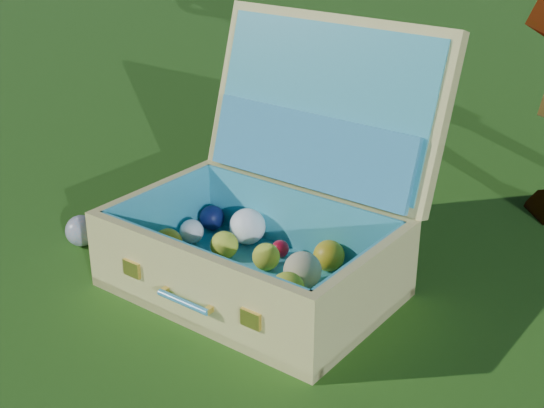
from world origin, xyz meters
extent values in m
plane|color=#215114|center=(0.00, 0.00, 0.00)|extent=(60.00, 60.00, 0.00)
sphere|color=teal|center=(-0.54, -0.09, 0.04)|extent=(0.08, 0.08, 0.08)
cube|color=#DDCF77|center=(-0.07, -0.03, 0.01)|extent=(0.61, 0.43, 0.02)
cube|color=#DDCF77|center=(-0.08, -0.22, 0.09)|extent=(0.59, 0.05, 0.18)
cube|color=#DDCF77|center=(-0.06, 0.15, 0.09)|extent=(0.59, 0.05, 0.18)
cube|color=#DDCF77|center=(-0.35, -0.02, 0.09)|extent=(0.04, 0.35, 0.18)
cube|color=#DDCF77|center=(0.22, -0.05, 0.09)|extent=(0.04, 0.35, 0.18)
cube|color=teal|center=(-0.07, -0.03, 0.02)|extent=(0.57, 0.38, 0.01)
cube|color=teal|center=(-0.08, -0.21, 0.10)|extent=(0.55, 0.04, 0.16)
cube|color=teal|center=(-0.06, 0.14, 0.10)|extent=(0.55, 0.04, 0.16)
cube|color=teal|center=(-0.34, -0.02, 0.10)|extent=(0.02, 0.35, 0.16)
cube|color=teal|center=(0.20, -0.05, 0.10)|extent=(0.02, 0.35, 0.16)
cube|color=#DDCF77|center=(-0.05, 0.24, 0.36)|extent=(0.60, 0.18, 0.39)
cube|color=teal|center=(-0.06, 0.22, 0.37)|extent=(0.55, 0.14, 0.34)
cube|color=teal|center=(-0.06, 0.18, 0.26)|extent=(0.53, 0.09, 0.16)
cube|color=#F2C659|center=(-0.24, -0.23, 0.09)|extent=(0.04, 0.01, 0.03)
cube|color=#F2C659|center=(0.08, -0.24, 0.09)|extent=(0.04, 0.01, 0.03)
cylinder|color=teal|center=(-0.08, -0.25, 0.07)|extent=(0.13, 0.02, 0.01)
cube|color=#F2C659|center=(-0.14, -0.24, 0.07)|extent=(0.01, 0.02, 0.01)
cube|color=#F2C659|center=(-0.02, -0.25, 0.07)|extent=(0.01, 0.02, 0.01)
sphere|color=beige|center=(-0.31, -0.15, 0.06)|extent=(0.06, 0.06, 0.06)
sphere|color=orange|center=(-0.18, -0.16, 0.05)|extent=(0.05, 0.05, 0.05)
sphere|color=yellow|center=(-0.08, -0.16, 0.06)|extent=(0.07, 0.07, 0.07)
sphere|color=white|center=(0.05, -0.17, 0.07)|extent=(0.08, 0.08, 0.08)
sphere|color=yellow|center=(0.16, -0.18, 0.06)|extent=(0.07, 0.07, 0.07)
sphere|color=gold|center=(-0.29, -0.06, 0.06)|extent=(0.07, 0.07, 0.07)
sphere|color=orange|center=(-0.19, -0.07, 0.05)|extent=(0.05, 0.05, 0.05)
sphere|color=#AB0D24|center=(-0.06, -0.07, 0.05)|extent=(0.04, 0.04, 0.04)
sphere|color=yellow|center=(0.05, -0.08, 0.06)|extent=(0.07, 0.07, 0.07)
sphere|color=orange|center=(0.15, -0.08, 0.06)|extent=(0.06, 0.06, 0.06)
sphere|color=white|center=(-0.29, 0.03, 0.06)|extent=(0.06, 0.06, 0.06)
sphere|color=yellow|center=(-0.18, 0.01, 0.06)|extent=(0.06, 0.06, 0.06)
sphere|color=yellow|center=(-0.07, 0.02, 0.06)|extent=(0.06, 0.06, 0.06)
sphere|color=beige|center=(0.04, 0.00, 0.07)|extent=(0.08, 0.08, 0.08)
sphere|color=yellow|center=(0.15, -0.01, 0.06)|extent=(0.06, 0.06, 0.06)
sphere|color=#0D1545|center=(-0.29, 0.11, 0.06)|extent=(0.06, 0.06, 0.06)
sphere|color=white|center=(-0.18, 0.10, 0.07)|extent=(0.09, 0.09, 0.09)
sphere|color=#AB0D24|center=(-0.07, 0.09, 0.05)|extent=(0.04, 0.04, 0.04)
sphere|color=gold|center=(0.05, 0.09, 0.06)|extent=(0.07, 0.07, 0.07)
sphere|color=#0D1545|center=(0.17, 0.08, 0.06)|extent=(0.07, 0.07, 0.07)
camera|label=1|loc=(0.77, -1.21, 0.86)|focal=50.00mm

